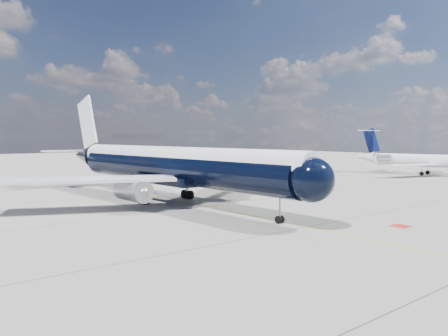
# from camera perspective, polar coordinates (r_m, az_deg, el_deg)

# --- Properties ---
(ground) EXTENTS (320.00, 320.00, 0.00)m
(ground) POSITION_cam_1_polar(r_m,az_deg,el_deg) (68.00, -12.13, -2.78)
(ground) COLOR gray
(ground) RESTS_ON ground
(taxiway_centerline) EXTENTS (0.16, 160.00, 0.01)m
(taxiway_centerline) POSITION_cam_1_polar(r_m,az_deg,el_deg) (63.59, -10.12, -3.23)
(taxiway_centerline) COLOR yellow
(taxiway_centerline) RESTS_ON ground
(red_marking) EXTENTS (1.60, 1.60, 0.01)m
(red_marking) POSITION_cam_1_polar(r_m,az_deg,el_deg) (42.83, 22.04, -7.04)
(red_marking) COLOR maroon
(red_marking) RESTS_ON ground
(main_airliner) EXTENTS (41.67, 50.79, 14.67)m
(main_airliner) POSITION_cam_1_polar(r_m,az_deg,el_deg) (54.53, -7.53, 0.39)
(main_airliner) COLOR black
(main_airliner) RESTS_ON ground
(regional_jet) EXTENTS (25.61, 29.72, 10.09)m
(regional_jet) POSITION_cam_1_polar(r_m,az_deg,el_deg) (101.18, 24.25, 1.00)
(regional_jet) COLOR white
(regional_jet) RESTS_ON ground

